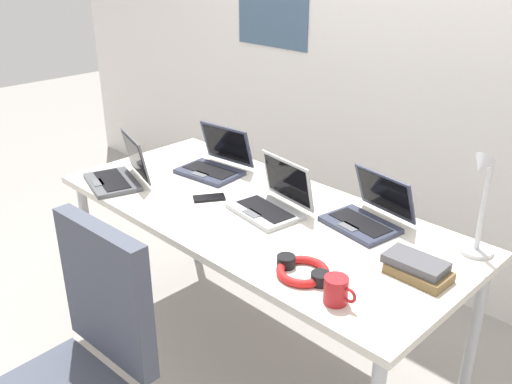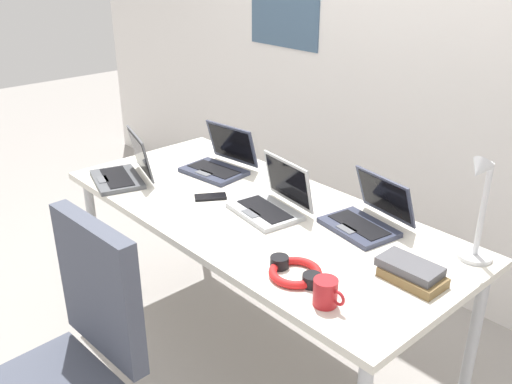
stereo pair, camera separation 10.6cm
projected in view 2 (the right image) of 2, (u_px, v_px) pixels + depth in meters
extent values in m
plane|color=gray|center=(256.00, 351.00, 2.61)|extent=(12.00, 12.00, 0.00)
cube|color=silver|center=(421.00, 42.00, 2.75)|extent=(6.00, 0.12, 2.60)
cube|color=silver|center=(256.00, 213.00, 2.32)|extent=(1.80, 0.80, 0.03)
cylinder|color=#B2B5BA|center=(95.00, 244.00, 2.83)|extent=(0.04, 0.04, 0.71)
cylinder|color=#B2B5BA|center=(203.00, 205.00, 3.24)|extent=(0.04, 0.04, 0.71)
cylinder|color=#B2B5BA|center=(472.00, 347.00, 2.11)|extent=(0.04, 0.04, 0.71)
cylinder|color=silver|center=(474.00, 256.00, 1.96)|extent=(0.12, 0.12, 0.02)
cylinder|color=silver|center=(483.00, 210.00, 1.88)|extent=(0.02, 0.02, 0.34)
cylinder|color=silver|center=(486.00, 166.00, 1.79)|extent=(0.01, 0.08, 0.01)
cone|color=silver|center=(479.00, 169.00, 1.76)|extent=(0.07, 0.09, 0.09)
cube|color=#33384C|center=(214.00, 171.00, 2.67)|extent=(0.31, 0.23, 0.02)
cube|color=black|center=(214.00, 169.00, 2.66)|extent=(0.27, 0.14, 0.00)
cube|color=#595B60|center=(204.00, 173.00, 2.62)|extent=(0.09, 0.05, 0.00)
cube|color=#33384C|center=(232.00, 144.00, 2.71)|extent=(0.30, 0.10, 0.19)
cube|color=black|center=(231.00, 144.00, 2.71)|extent=(0.27, 0.08, 0.16)
cube|color=#B7BABC|center=(264.00, 212.00, 2.27)|extent=(0.31, 0.24, 0.02)
cube|color=black|center=(264.00, 209.00, 2.26)|extent=(0.27, 0.14, 0.00)
cube|color=#595B60|center=(251.00, 213.00, 2.23)|extent=(0.09, 0.05, 0.00)
cube|color=#B7BABC|center=(288.00, 181.00, 2.29)|extent=(0.29, 0.09, 0.20)
cube|color=black|center=(287.00, 181.00, 2.28)|extent=(0.26, 0.07, 0.16)
cube|color=#33384C|center=(359.00, 227.00, 2.15)|extent=(0.30, 0.23, 0.02)
cube|color=black|center=(359.00, 225.00, 2.14)|extent=(0.26, 0.14, 0.00)
cube|color=#595B60|center=(347.00, 229.00, 2.11)|extent=(0.08, 0.05, 0.00)
cube|color=#33384C|center=(385.00, 196.00, 2.17)|extent=(0.29, 0.11, 0.18)
cube|color=black|center=(384.00, 196.00, 2.17)|extent=(0.26, 0.09, 0.15)
cube|color=#515459|center=(117.00, 179.00, 2.58)|extent=(0.34, 0.28, 0.02)
cube|color=black|center=(117.00, 177.00, 2.57)|extent=(0.28, 0.18, 0.00)
cube|color=#595B60|center=(103.00, 179.00, 2.55)|extent=(0.09, 0.07, 0.00)
cube|color=#515459|center=(140.00, 154.00, 2.58)|extent=(0.29, 0.13, 0.20)
cube|color=black|center=(139.00, 154.00, 2.58)|extent=(0.26, 0.11, 0.17)
ellipsoid|color=black|center=(301.00, 192.00, 2.43)|extent=(0.09, 0.11, 0.03)
cube|color=black|center=(210.00, 197.00, 2.41)|extent=(0.13, 0.15, 0.01)
torus|color=red|center=(295.00, 272.00, 1.85)|extent=(0.18, 0.18, 0.03)
cylinder|color=black|center=(279.00, 262.00, 1.90)|extent=(0.06, 0.06, 0.04)
cylinder|color=black|center=(312.00, 280.00, 1.79)|extent=(0.06, 0.06, 0.04)
cube|color=brown|center=(413.00, 277.00, 1.82)|extent=(0.20, 0.12, 0.03)
cube|color=#4C4C51|center=(410.00, 267.00, 1.82)|extent=(0.20, 0.12, 0.03)
cylinder|color=#B21E23|center=(325.00, 292.00, 1.69)|extent=(0.08, 0.08, 0.09)
torus|color=#B21E23|center=(338.00, 298.00, 1.66)|extent=(0.05, 0.01, 0.05)
cube|color=#474C5B|center=(99.00, 288.00, 1.81)|extent=(0.42, 0.08, 0.48)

